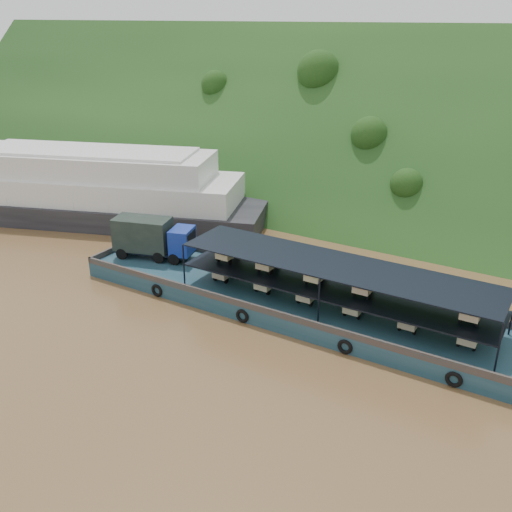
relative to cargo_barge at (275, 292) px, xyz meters
The scene contains 4 objects.
ground 2.25m from the cargo_barge, 101.48° to the right, with size 160.00×160.00×0.00m, color brown.
hillside 34.13m from the cargo_barge, 90.65° to the left, with size 140.00×28.00×28.00m, color black.
cargo_barge is the anchor object (origin of this frame).
passenger_ferry 28.06m from the cargo_barge, 164.47° to the left, with size 38.58×21.67×7.62m.
Camera 1 is at (19.27, -32.13, 20.69)m, focal length 40.00 mm.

